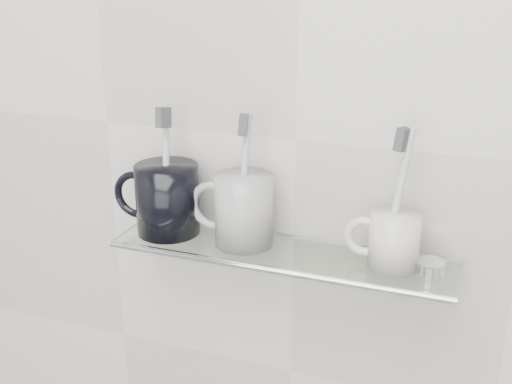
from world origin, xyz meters
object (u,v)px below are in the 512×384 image
at_px(mug_center, 244,210).
at_px(mug_right, 394,241).
at_px(mug_left, 168,199).
at_px(shelf_glass, 281,253).

bearing_deg(mug_center, mug_right, 1.37).
bearing_deg(mug_left, mug_center, -16.52).
height_order(mug_center, mug_right, mug_center).
relative_size(mug_center, mug_right, 1.37).
xyz_separation_m(shelf_glass, mug_left, (-0.18, 0.00, 0.06)).
xyz_separation_m(mug_left, mug_center, (0.12, 0.00, -0.00)).
bearing_deg(mug_right, mug_left, -161.56).
distance_m(mug_left, mug_center, 0.12).
bearing_deg(mug_left, mug_right, -16.52).
height_order(mug_left, mug_center, mug_left).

